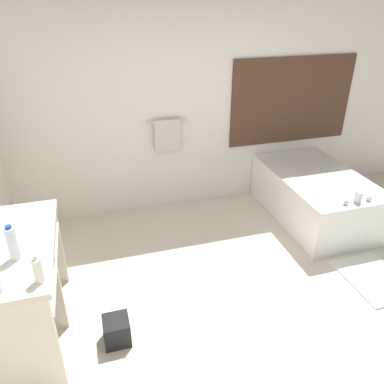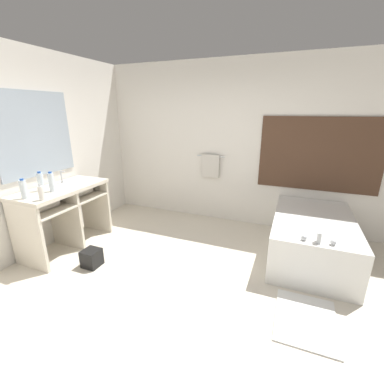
{
  "view_description": "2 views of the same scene",
  "coord_description": "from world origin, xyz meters",
  "px_view_note": "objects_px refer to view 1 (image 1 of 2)",
  "views": [
    {
      "loc": [
        -1.23,
        -2.1,
        2.52
      ],
      "look_at": [
        -0.33,
        0.97,
        0.81
      ],
      "focal_mm": 35.0,
      "sensor_mm": 36.0,
      "label": 1
    },
    {
      "loc": [
        1.04,
        -2.06,
        1.91
      ],
      "look_at": [
        -0.16,
        0.94,
        0.88
      ],
      "focal_mm": 24.0,
      "sensor_mm": 36.0,
      "label": 2
    }
  ],
  "objects_px": {
    "bathtub": "(315,194)",
    "waste_bin": "(117,330)",
    "water_bottle_2": "(12,243)",
    "soap_dispenser": "(38,270)"
  },
  "relations": [
    {
      "from": "bathtub",
      "to": "waste_bin",
      "type": "bearing_deg",
      "value": -154.03
    },
    {
      "from": "bathtub",
      "to": "water_bottle_2",
      "type": "distance_m",
      "value": 3.47
    },
    {
      "from": "water_bottle_2",
      "to": "soap_dispenser",
      "type": "xyz_separation_m",
      "value": [
        0.17,
        -0.3,
        -0.04
      ]
    },
    {
      "from": "water_bottle_2",
      "to": "waste_bin",
      "type": "relative_size",
      "value": 1.18
    },
    {
      "from": "waste_bin",
      "to": "water_bottle_2",
      "type": "bearing_deg",
      "value": 171.11
    },
    {
      "from": "water_bottle_2",
      "to": "waste_bin",
      "type": "bearing_deg",
      "value": -8.89
    },
    {
      "from": "bathtub",
      "to": "water_bottle_2",
      "type": "relative_size",
      "value": 6.12
    },
    {
      "from": "bathtub",
      "to": "soap_dispenser",
      "type": "height_order",
      "value": "soap_dispenser"
    },
    {
      "from": "bathtub",
      "to": "soap_dispenser",
      "type": "xyz_separation_m",
      "value": [
        -3.02,
        -1.47,
        0.68
      ]
    },
    {
      "from": "water_bottle_2",
      "to": "soap_dispenser",
      "type": "height_order",
      "value": "water_bottle_2"
    }
  ]
}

